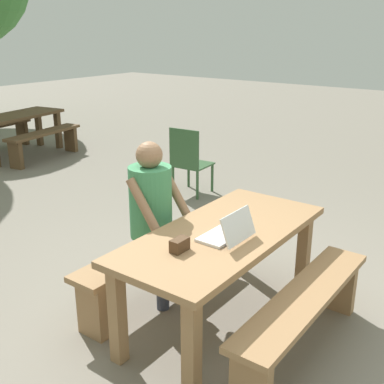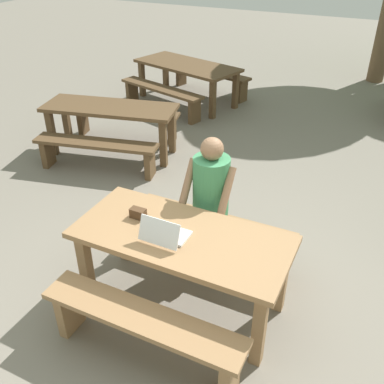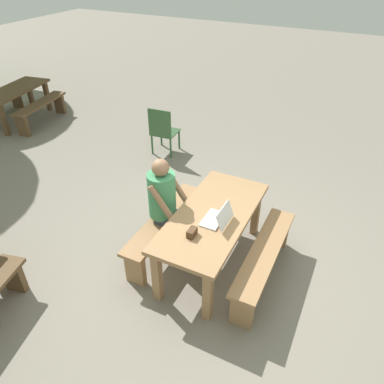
% 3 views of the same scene
% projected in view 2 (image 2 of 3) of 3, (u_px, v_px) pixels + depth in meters
% --- Properties ---
extents(ground_plane, '(30.00, 30.00, 0.00)m').
position_uv_depth(ground_plane, '(183.00, 302.00, 3.82)').
color(ground_plane, gray).
extents(picnic_table_front, '(1.75, 0.80, 0.75)m').
position_uv_depth(picnic_table_front, '(182.00, 246.00, 3.49)').
color(picnic_table_front, '#9E754C').
rests_on(picnic_table_front, ground).
extents(bench_near, '(1.59, 0.30, 0.47)m').
position_uv_depth(bench_near, '(142.00, 327.00, 3.14)').
color(bench_near, '#9E754C').
rests_on(bench_near, ground).
extents(bench_far, '(1.59, 0.30, 0.47)m').
position_uv_depth(bench_far, '(213.00, 231.00, 4.13)').
color(bench_far, '#9E754C').
rests_on(bench_far, ground).
extents(laptop, '(0.34, 0.29, 0.21)m').
position_uv_depth(laptop, '(165.00, 233.00, 3.35)').
color(laptop, white).
rests_on(laptop, picnic_table_front).
extents(small_pouch, '(0.13, 0.07, 0.09)m').
position_uv_depth(small_pouch, '(138.00, 213.00, 3.60)').
color(small_pouch, '#4C331E').
rests_on(small_pouch, picnic_table_front).
extents(person_seated, '(0.44, 0.42, 1.32)m').
position_uv_depth(person_seated, '(210.00, 193.00, 3.89)').
color(person_seated, '#333847').
rests_on(person_seated, ground).
extents(picnic_table_mid, '(2.11, 1.35, 0.71)m').
position_uv_depth(picnic_table_mid, '(187.00, 69.00, 7.84)').
color(picnic_table_mid, brown).
rests_on(picnic_table_mid, ground).
extents(bench_mid_south, '(1.77, 0.76, 0.45)m').
position_uv_depth(bench_mid_south, '(161.00, 94.00, 7.55)').
color(bench_mid_south, brown).
rests_on(bench_mid_south, ground).
extents(bench_mid_north, '(1.77, 0.76, 0.45)m').
position_uv_depth(bench_mid_north, '(210.00, 76.00, 8.42)').
color(bench_mid_north, brown).
rests_on(bench_mid_north, ground).
extents(picnic_table_distant, '(1.95, 1.05, 0.72)m').
position_uv_depth(picnic_table_distant, '(110.00, 114.00, 6.01)').
color(picnic_table_distant, brown).
rests_on(picnic_table_distant, ground).
extents(bench_distant_south, '(1.69, 0.66, 0.43)m').
position_uv_depth(bench_distant_south, '(96.00, 149.00, 5.70)').
color(bench_distant_south, brown).
rests_on(bench_distant_south, ground).
extents(bench_distant_north, '(1.69, 0.66, 0.43)m').
position_uv_depth(bench_distant_north, '(126.00, 118.00, 6.62)').
color(bench_distant_north, brown).
rests_on(bench_distant_north, ground).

